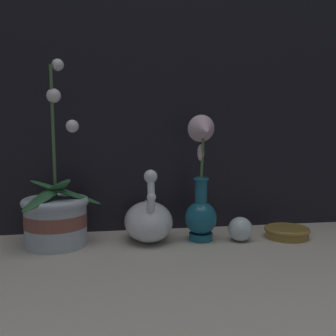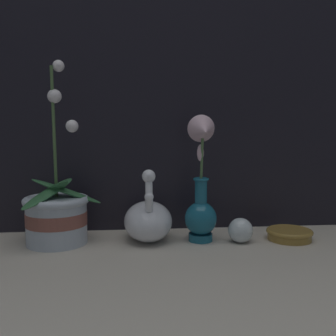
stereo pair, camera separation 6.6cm
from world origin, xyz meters
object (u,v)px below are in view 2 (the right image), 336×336
(orchid_potted_plant, at_px, (57,213))
(swan_figurine, at_px, (148,219))
(amber_dish, at_px, (289,234))
(glass_sphere, at_px, (241,230))
(blue_vase, at_px, (201,191))

(orchid_potted_plant, relative_size, swan_figurine, 2.37)
(orchid_potted_plant, relative_size, amber_dish, 3.82)
(glass_sphere, bearing_deg, orchid_potted_plant, 175.72)
(glass_sphere, distance_m, amber_dish, 0.14)
(blue_vase, bearing_deg, amber_dish, -0.73)
(swan_figurine, bearing_deg, blue_vase, -10.52)
(orchid_potted_plant, xyz_separation_m, glass_sphere, (0.48, -0.04, -0.05))
(orchid_potted_plant, xyz_separation_m, blue_vase, (0.38, -0.02, 0.06))
(blue_vase, distance_m, amber_dish, 0.27)
(swan_figurine, xyz_separation_m, glass_sphere, (0.24, -0.04, -0.03))
(orchid_potted_plant, bearing_deg, glass_sphere, -4.28)
(orchid_potted_plant, height_order, swan_figurine, orchid_potted_plant)
(orchid_potted_plant, xyz_separation_m, amber_dish, (0.62, -0.02, -0.06))
(glass_sphere, bearing_deg, amber_dish, 5.29)
(swan_figurine, xyz_separation_m, amber_dish, (0.38, -0.03, -0.04))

